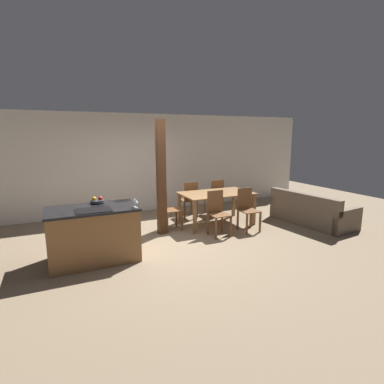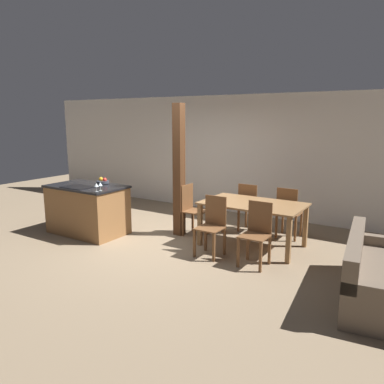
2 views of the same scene
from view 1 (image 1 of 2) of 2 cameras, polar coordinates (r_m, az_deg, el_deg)
The scene contains 14 objects.
ground_plane at distance 6.15m, azimuth -4.34°, elevation -9.50°, with size 16.00×16.00×0.00m, color #847056.
wall_back at distance 8.43m, azimuth -11.11°, elevation 5.33°, with size 11.20×0.08×2.70m.
kitchen_island at distance 5.44m, azimuth -18.26°, elevation -7.60°, with size 1.48×0.89×0.94m.
fruit_bowl at distance 5.60m, azimuth -17.58°, elevation -1.58°, with size 0.24×0.24×0.12m.
wine_glass_near at distance 5.04m, azimuth -10.66°, elevation -1.71°, with size 0.08×0.08×0.15m.
wine_glass_middle at distance 5.13m, azimuth -10.91°, elevation -1.51°, with size 0.08×0.08×0.15m.
dining_table at distance 7.22m, azimuth 4.67°, elevation -0.89°, with size 1.70×1.02×0.77m.
dining_chair_near_left at distance 6.45m, azimuth 4.91°, elevation -3.84°, with size 0.40×0.40×0.96m.
dining_chair_near_right at distance 6.86m, azimuth 10.48°, elevation -3.10°, with size 0.40×0.40×0.96m.
dining_chair_far_left at distance 7.73m, azimuth -0.52°, elevation -1.32°, with size 0.40×0.40×0.96m.
dining_chair_far_right at distance 8.07m, azimuth 4.44°, elevation -0.83°, with size 0.40×0.40×0.96m.
dining_chair_head_end at distance 6.75m, azimuth -4.46°, elevation -3.17°, with size 0.40×0.40×0.96m.
couch at distance 7.87m, azimuth 21.76°, elevation -3.72°, with size 1.10×2.02×0.78m.
timber_post at distance 6.42m, azimuth -5.90°, elevation 2.66°, with size 0.17×0.17×2.45m.
Camera 1 is at (-2.01, -5.41, 2.15)m, focal length 28.00 mm.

